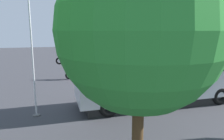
% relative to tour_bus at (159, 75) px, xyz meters
% --- Properties ---
extents(ground_plane, '(80.00, 80.00, 0.00)m').
position_rel_tour_bus_xyz_m(ground_plane, '(1.01, -4.23, -1.64)').
color(ground_plane, '#38383D').
extents(tour_bus, '(9.02, 2.63, 3.25)m').
position_rel_tour_bus_xyz_m(tour_bus, '(0.00, 0.00, 0.00)').
color(tour_bus, silver).
rests_on(tour_bus, ground_plane).
extents(spectator_far_left, '(0.57, 0.32, 1.68)m').
position_rel_tour_bus_xyz_m(spectator_far_left, '(-2.68, -2.87, -0.65)').
color(spectator_far_left, black).
rests_on(spectator_far_left, ground_plane).
extents(spectator_left, '(0.57, 0.39, 1.68)m').
position_rel_tour_bus_xyz_m(spectator_left, '(-1.50, -2.55, -0.65)').
color(spectator_left, black).
rests_on(spectator_left, ground_plane).
extents(spectator_centre, '(0.57, 0.39, 1.66)m').
position_rel_tour_bus_xyz_m(spectator_centre, '(-0.42, -2.84, -0.66)').
color(spectator_centre, '#473823').
rests_on(spectator_centre, ground_plane).
extents(spectator_right, '(0.58, 0.34, 1.80)m').
position_rel_tour_bus_xyz_m(spectator_right, '(0.47, -2.61, -0.56)').
color(spectator_right, '#473823').
rests_on(spectator_right, ground_plane).
extents(spectator_far_right, '(0.58, 0.37, 1.74)m').
position_rel_tour_bus_xyz_m(spectator_far_right, '(1.65, -2.77, -0.61)').
color(spectator_far_right, black).
rests_on(spectator_far_right, ground_plane).
extents(parked_motorcycle_silver, '(2.03, 0.72, 0.99)m').
position_rel_tour_bus_xyz_m(parked_motorcycle_silver, '(-4.56, -1.92, -1.16)').
color(parked_motorcycle_silver, black).
rests_on(parked_motorcycle_silver, ground_plane).
extents(parked_motorcycle_dark, '(2.05, 0.60, 0.99)m').
position_rel_tour_bus_xyz_m(parked_motorcycle_dark, '(-0.50, -1.90, -1.16)').
color(parked_motorcycle_dark, black).
rests_on(parked_motorcycle_dark, ground_plane).
extents(stunt_motorcycle, '(1.74, 1.04, 1.94)m').
position_rel_tour_bus_xyz_m(stunt_motorcycle, '(4.42, -7.49, -0.58)').
color(stunt_motorcycle, black).
rests_on(stunt_motorcycle, ground_plane).
extents(flagpole, '(0.78, 0.36, 5.87)m').
position_rel_tour_bus_xyz_m(flagpole, '(6.48, 0.00, 1.24)').
color(flagpole, silver).
rests_on(flagpole, ground_plane).
extents(traffic_cone, '(0.34, 0.34, 0.63)m').
position_rel_tour_bus_xyz_m(traffic_cone, '(2.66, -6.38, -1.34)').
color(traffic_cone, orange).
rests_on(traffic_cone, ground_plane).
extents(tree_far, '(4.29, 4.29, 6.81)m').
position_rel_tour_bus_xyz_m(tree_far, '(3.42, 5.18, 2.70)').
color(tree_far, '#51381E').
rests_on(tree_far, ground_plane).
extents(bay_line_a, '(0.11, 4.82, 0.01)m').
position_rel_tour_bus_xyz_m(bay_line_a, '(-2.50, -4.63, -1.64)').
color(bay_line_a, white).
rests_on(bay_line_a, ground_plane).
extents(bay_line_b, '(0.11, 3.59, 0.01)m').
position_rel_tour_bus_xyz_m(bay_line_b, '(0.43, -4.63, -1.64)').
color(bay_line_b, white).
rests_on(bay_line_b, ground_plane).
extents(bay_line_c, '(0.11, 4.07, 0.01)m').
position_rel_tour_bus_xyz_m(bay_line_c, '(3.36, -4.63, -1.64)').
color(bay_line_c, white).
rests_on(bay_line_c, ground_plane).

